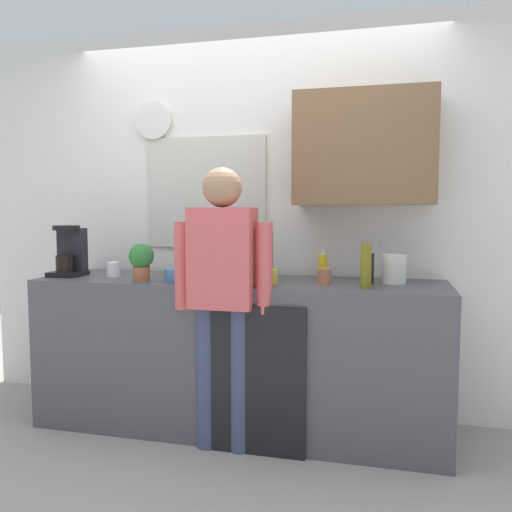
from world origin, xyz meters
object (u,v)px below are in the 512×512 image
object	(u,v)px
bottle_olive_oil	(366,266)
bottle_red_vinegar	(228,262)
cup_terracotta_mug	(324,276)
mixing_bowl	(183,275)
coffee_maker	(70,253)
dish_soap	(323,266)
bottle_green_wine	(267,255)
bottle_dark_sauce	(369,269)
storage_canister	(394,269)
cup_yellow_cup	(271,277)
person_at_sink	(223,285)
potted_plant	(141,260)
cup_white_mug	(113,269)

from	to	relation	value
bottle_olive_oil	bottle_red_vinegar	world-z (taller)	bottle_olive_oil
cup_terracotta_mug	mixing_bowl	world-z (taller)	cup_terracotta_mug
coffee_maker	dish_soap	world-z (taller)	coffee_maker
bottle_green_wine	coffee_maker	bearing A→B (deg)	-173.13
bottle_dark_sauce	storage_canister	size ratio (longest dim) A/B	1.06
cup_terracotta_mug	mixing_bowl	bearing A→B (deg)	-174.58
bottle_dark_sauce	dish_soap	distance (m)	0.35
bottle_olive_oil	cup_yellow_cup	world-z (taller)	bottle_olive_oil
person_at_sink	bottle_green_wine	bearing A→B (deg)	54.30
bottle_dark_sauce	cup_yellow_cup	size ratio (longest dim) A/B	2.12
bottle_dark_sauce	dish_soap	bearing A→B (deg)	145.89
coffee_maker	cup_terracotta_mug	xyz separation A→B (m)	(1.67, 0.00, -0.10)
bottle_olive_oil	cup_terracotta_mug	world-z (taller)	bottle_olive_oil
cup_terracotta_mug	cup_yellow_cup	size ratio (longest dim) A/B	1.08
cup_terracotta_mug	potted_plant	xyz separation A→B (m)	(-1.08, -0.15, 0.09)
person_at_sink	bottle_olive_oil	bearing A→B (deg)	-2.51
bottle_olive_oil	mixing_bowl	bearing A→B (deg)	179.04
coffee_maker	bottle_green_wine	size ratio (longest dim) A/B	1.10
bottle_green_wine	potted_plant	size ratio (longest dim) A/B	1.30
bottle_dark_sauce	potted_plant	size ratio (longest dim) A/B	0.78
coffee_maker	dish_soap	bearing A→B (deg)	9.85
mixing_bowl	potted_plant	xyz separation A→B (m)	(-0.24, -0.07, 0.09)
cup_white_mug	dish_soap	world-z (taller)	dish_soap
storage_canister	bottle_green_wine	bearing A→B (deg)	179.25
bottle_red_vinegar	cup_terracotta_mug	distance (m)	0.62
bottle_green_wine	potted_plant	bearing A→B (deg)	-157.00
bottle_green_wine	cup_terracotta_mug	distance (m)	0.42
bottle_green_wine	potted_plant	distance (m)	0.77
bottle_olive_oil	person_at_sink	distance (m)	0.80
bottle_green_wine	cup_yellow_cup	bearing A→B (deg)	-71.46
bottle_olive_oil	person_at_sink	bearing A→B (deg)	-169.35
cup_yellow_cup	dish_soap	bearing A→B (deg)	53.16
storage_canister	dish_soap	bearing A→B (deg)	162.57
storage_canister	mixing_bowl	bearing A→B (deg)	-169.77
cup_yellow_cup	bottle_red_vinegar	bearing A→B (deg)	154.00
cup_yellow_cup	mixing_bowl	world-z (taller)	cup_yellow_cup
cup_yellow_cup	person_at_sink	distance (m)	0.30
coffee_maker	mixing_bowl	size ratio (longest dim) A/B	1.50
mixing_bowl	coffee_maker	bearing A→B (deg)	174.61
cup_terracotta_mug	mixing_bowl	size ratio (longest dim) A/B	0.42
cup_yellow_cup	mixing_bowl	xyz separation A→B (m)	(-0.54, -0.01, -0.00)
mixing_bowl	potted_plant	world-z (taller)	potted_plant
bottle_green_wine	storage_canister	bearing A→B (deg)	-0.75
bottle_red_vinegar	person_at_sink	distance (m)	0.35
cup_terracotta_mug	person_at_sink	xyz separation A→B (m)	(-0.54, -0.24, -0.03)
bottle_green_wine	mixing_bowl	xyz separation A→B (m)	(-0.47, -0.23, -0.11)
coffee_maker	potted_plant	bearing A→B (deg)	-13.88
person_at_sink	bottle_red_vinegar	bearing A→B (deg)	88.41
bottle_red_vinegar	dish_soap	world-z (taller)	bottle_red_vinegar
bottle_green_wine	bottle_dark_sauce	world-z (taller)	bottle_green_wine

